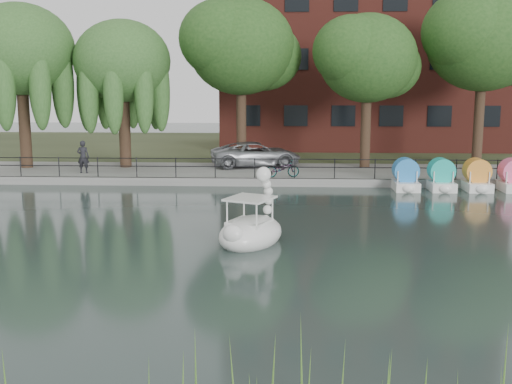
# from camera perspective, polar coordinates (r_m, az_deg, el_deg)

# --- Properties ---
(ground_plane) EXTENTS (120.00, 120.00, 0.00)m
(ground_plane) POSITION_cam_1_polar(r_m,az_deg,el_deg) (19.42, -2.04, -5.82)
(ground_plane) COLOR #3A4E4C
(promenade) EXTENTS (40.00, 6.00, 0.40)m
(promenade) POSITION_cam_1_polar(r_m,az_deg,el_deg) (35.03, 0.11, 1.64)
(promenade) COLOR gray
(promenade) RESTS_ON ground_plane
(kerb) EXTENTS (40.00, 0.25, 0.40)m
(kerb) POSITION_cam_1_polar(r_m,az_deg,el_deg) (32.12, -0.13, 0.87)
(kerb) COLOR gray
(kerb) RESTS_ON ground_plane
(land_strip) EXTENTS (60.00, 22.00, 0.36)m
(land_strip) POSITION_cam_1_polar(r_m,az_deg,el_deg) (48.92, 0.85, 3.99)
(land_strip) COLOR #47512D
(land_strip) RESTS_ON ground_plane
(railing) EXTENTS (32.00, 0.05, 1.00)m
(railing) POSITION_cam_1_polar(r_m,az_deg,el_deg) (32.18, -0.11, 2.59)
(railing) COLOR black
(railing) RESTS_ON promenade
(apartment_building) EXTENTS (20.00, 10.07, 18.00)m
(apartment_building) POSITION_cam_1_polar(r_m,az_deg,el_deg) (49.06, 9.36, 14.62)
(apartment_building) COLOR #4C1E16
(apartment_building) RESTS_ON land_strip
(willow_left) EXTENTS (5.88, 5.88, 9.01)m
(willow_left) POSITION_cam_1_polar(r_m,az_deg,el_deg) (38.06, -20.25, 11.77)
(willow_left) COLOR #473323
(willow_left) RESTS_ON promenade
(willow_mid) EXTENTS (5.32, 5.32, 8.15)m
(willow_mid) POSITION_cam_1_polar(r_m,az_deg,el_deg) (36.77, -11.80, 11.28)
(willow_mid) COLOR #473323
(willow_mid) RESTS_ON promenade
(broadleaf_center) EXTENTS (6.00, 6.00, 9.25)m
(broadleaf_center) POSITION_cam_1_polar(r_m,az_deg,el_deg) (36.76, -1.34, 12.75)
(broadleaf_center) COLOR #473323
(broadleaf_center) RESTS_ON promenade
(broadleaf_right) EXTENTS (5.40, 5.40, 8.32)m
(broadleaf_right) POSITION_cam_1_polar(r_m,az_deg,el_deg) (36.41, 9.90, 11.57)
(broadleaf_right) COLOR #473323
(broadleaf_right) RESTS_ON promenade
(broadleaf_far) EXTENTS (6.30, 6.30, 9.71)m
(broadleaf_far) POSITION_cam_1_polar(r_m,az_deg,el_deg) (38.76, 19.57, 12.55)
(broadleaf_far) COLOR #473323
(broadleaf_far) RESTS_ON promenade
(minivan) EXTENTS (4.02, 6.29, 1.62)m
(minivan) POSITION_cam_1_polar(r_m,az_deg,el_deg) (36.33, -0.01, 3.54)
(minivan) COLOR gray
(minivan) RESTS_ON promenade
(bicycle) EXTENTS (0.88, 1.80, 1.00)m
(bicycle) POSITION_cam_1_polar(r_m,az_deg,el_deg) (32.41, 2.35, 2.20)
(bicycle) COLOR gray
(bicycle) RESTS_ON promenade
(pedestrian) EXTENTS (0.72, 0.49, 1.98)m
(pedestrian) POSITION_cam_1_polar(r_m,az_deg,el_deg) (34.99, -15.12, 3.24)
(pedestrian) COLOR black
(pedestrian) RESTS_ON promenade
(swan_boat) EXTENTS (2.79, 3.33, 2.41)m
(swan_boat) POSITION_cam_1_polar(r_m,az_deg,el_deg) (20.93, -0.40, -3.16)
(swan_boat) COLOR white
(swan_boat) RESTS_ON ground_plane
(pedal_boat_row) EXTENTS (9.65, 1.70, 1.40)m
(pedal_boat_row) POSITION_cam_1_polar(r_m,az_deg,el_deg) (32.86, 20.46, 1.16)
(pedal_boat_row) COLOR white
(pedal_boat_row) RESTS_ON ground_plane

